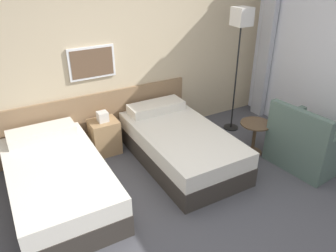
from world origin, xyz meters
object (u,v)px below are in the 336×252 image
(bed_near_window, at_px, (180,144))
(armchair, at_px, (308,145))
(floor_lamp, at_px, (241,28))
(nightstand, at_px, (105,136))
(bed_near_door, at_px, (58,180))
(side_table, at_px, (255,132))

(bed_near_window, height_order, armchair, armchair)
(floor_lamp, bearing_deg, nightstand, 171.29)
(bed_near_window, bearing_deg, bed_near_door, 180.00)
(bed_near_door, relative_size, side_table, 3.95)
(side_table, bearing_deg, floor_lamp, 73.87)
(bed_near_door, xyz_separation_m, bed_near_window, (1.65, 0.00, 0.00))
(bed_near_window, distance_m, armchair, 1.73)
(bed_near_door, height_order, armchair, armchair)
(bed_near_door, xyz_separation_m, side_table, (2.69, -0.35, 0.09))
(bed_near_door, bearing_deg, nightstand, 41.05)
(nightstand, distance_m, floor_lamp, 2.51)
(bed_near_door, xyz_separation_m, floor_lamp, (2.91, 0.40, 1.39))
(bed_near_window, distance_m, nightstand, 1.10)
(bed_near_door, relative_size, bed_near_window, 1.00)
(armchair, bearing_deg, side_table, 31.76)
(bed_near_door, relative_size, floor_lamp, 0.99)
(bed_near_window, relative_size, side_table, 3.95)
(floor_lamp, bearing_deg, bed_near_door, -172.12)
(nightstand, bearing_deg, armchair, -35.55)
(nightstand, relative_size, side_table, 1.33)
(side_table, height_order, armchair, armchair)
(nightstand, xyz_separation_m, side_table, (1.86, -1.07, 0.07))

